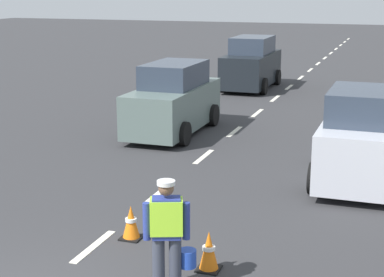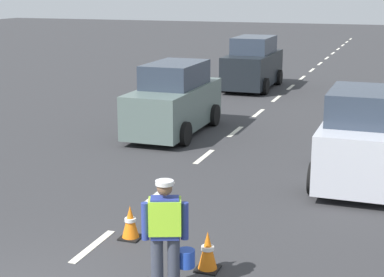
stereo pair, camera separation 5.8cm
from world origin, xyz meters
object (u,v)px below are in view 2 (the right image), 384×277
at_px(traffic_cone_far, 130,222).
at_px(car_oncoming_second, 253,65).
at_px(car_parked_curbside, 362,140).
at_px(traffic_cone_near, 208,251).
at_px(road_worker, 167,230).
at_px(car_oncoming_lead, 174,101).

relative_size(traffic_cone_far, car_oncoming_second, 0.14).
height_order(car_oncoming_second, car_parked_curbside, car_oncoming_second).
bearing_deg(car_oncoming_second, car_parked_curbside, -65.42).
distance_m(traffic_cone_near, traffic_cone_far, 1.80).
relative_size(road_worker, traffic_cone_far, 2.75).
bearing_deg(car_parked_curbside, traffic_cone_far, -127.00).
xyz_separation_m(road_worker, car_oncoming_second, (-3.28, 18.20, 0.10)).
xyz_separation_m(car_oncoming_second, car_parked_curbside, (5.49, -12.01, -0.05)).
relative_size(road_worker, car_oncoming_second, 0.38).
relative_size(car_parked_curbside, car_oncoming_lead, 0.89).
distance_m(traffic_cone_near, car_oncoming_lead, 9.31).
bearing_deg(car_parked_curbside, car_oncoming_lead, 151.46).
xyz_separation_m(traffic_cone_near, car_parked_curbside, (1.86, 5.38, 0.67)).
xyz_separation_m(road_worker, car_oncoming_lead, (-3.47, 9.28, 0.05)).
bearing_deg(traffic_cone_near, car_oncoming_second, 101.81).
relative_size(road_worker, car_parked_curbside, 0.43).
bearing_deg(traffic_cone_far, road_worker, -49.58).
relative_size(road_worker, car_oncoming_lead, 0.38).
relative_size(traffic_cone_near, car_oncoming_lead, 0.15).
bearing_deg(car_oncoming_lead, car_oncoming_second, 88.84).
height_order(car_oncoming_second, car_oncoming_lead, car_oncoming_second).
distance_m(road_worker, car_oncoming_second, 18.50).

